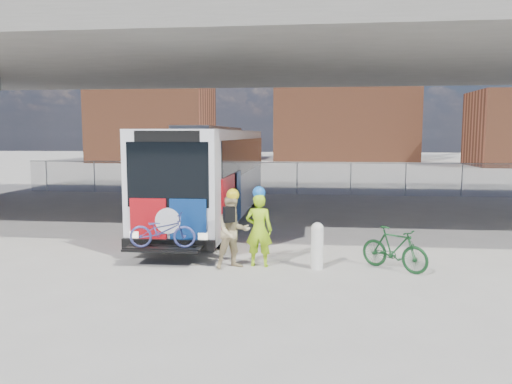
# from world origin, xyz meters

# --- Properties ---
(ground) EXTENTS (160.00, 160.00, 0.00)m
(ground) POSITION_xyz_m (0.00, 0.00, 0.00)
(ground) COLOR #9E9991
(ground) RESTS_ON ground
(bus) EXTENTS (2.67, 12.93, 3.69)m
(bus) POSITION_xyz_m (-2.00, 2.69, 2.11)
(bus) COLOR silver
(bus) RESTS_ON ground
(overpass) EXTENTS (40.00, 16.00, 7.95)m
(overpass) POSITION_xyz_m (0.00, 4.00, 6.54)
(overpass) COLOR #605E59
(overpass) RESTS_ON ground
(chainlink_fence) EXTENTS (30.00, 0.06, 30.00)m
(chainlink_fence) POSITION_xyz_m (0.00, 12.00, 1.42)
(chainlink_fence) COLOR gray
(chainlink_fence) RESTS_ON ground
(brick_buildings) EXTENTS (54.00, 22.00, 12.00)m
(brick_buildings) POSITION_xyz_m (1.23, 48.23, 5.42)
(brick_buildings) COLOR brown
(brick_buildings) RESTS_ON ground
(smokestack) EXTENTS (2.20, 2.20, 25.00)m
(smokestack) POSITION_xyz_m (14.00, 55.00, 12.50)
(smokestack) COLOR brown
(smokestack) RESTS_ON ground
(bollard) EXTENTS (0.31, 0.31, 1.20)m
(bollard) POSITION_xyz_m (1.98, -3.74, 0.64)
(bollard) COLOR silver
(bollard) RESTS_ON ground
(cyclist_hivis) EXTENTS (0.72, 0.49, 2.09)m
(cyclist_hivis) POSITION_xyz_m (0.48, -3.64, 1.01)
(cyclist_hivis) COLOR #9BD516
(cyclist_hivis) RESTS_ON ground
(cyclist_tan) EXTENTS (1.14, 1.07, 2.05)m
(cyclist_tan) POSITION_xyz_m (-0.15, -3.90, 0.97)
(cyclist_tan) COLOR tan
(cyclist_tan) RESTS_ON ground
(bike_parked) EXTENTS (1.76, 1.52, 1.10)m
(bike_parked) POSITION_xyz_m (3.91, -3.64, 0.55)
(bike_parked) COLOR #15421E
(bike_parked) RESTS_ON ground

